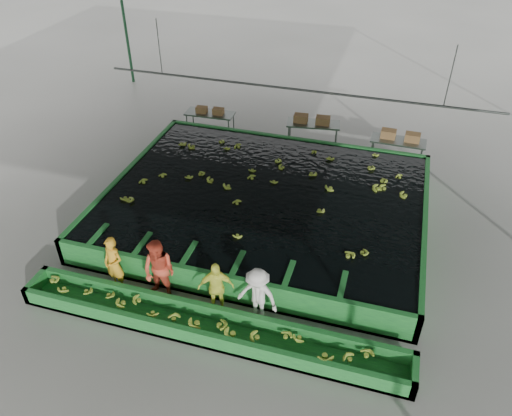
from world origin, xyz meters
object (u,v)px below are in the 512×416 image
(box_stack_mid, at_px, (312,123))
(packing_table_left, at_px, (210,123))
(worker_b, at_px, (159,271))
(box_stack_right, at_px, (400,139))
(worker_a, at_px, (114,264))
(packing_table_mid, at_px, (313,134))
(flotation_tank, at_px, (265,204))
(packing_table_right, at_px, (397,151))
(worker_d, at_px, (258,296))
(worker_c, at_px, (216,288))
(box_stack_left, at_px, (210,113))
(sorting_trough, at_px, (208,326))

(box_stack_mid, bearing_deg, packing_table_left, -176.77)
(worker_b, distance_m, box_stack_right, 10.71)
(worker_a, xyz_separation_m, packing_table_mid, (3.45, 9.54, -0.35))
(packing_table_mid, bearing_deg, flotation_tank, -95.44)
(packing_table_right, relative_size, box_stack_mid, 1.42)
(flotation_tank, distance_m, worker_a, 5.23)
(packing_table_right, distance_m, box_stack_mid, 3.47)
(box_stack_right, bearing_deg, worker_a, -126.57)
(worker_d, xyz_separation_m, box_stack_mid, (-0.61, 9.54, 0.13))
(flotation_tank, distance_m, box_stack_right, 6.26)
(worker_b, height_order, worker_c, worker_b)
(worker_b, xyz_separation_m, box_stack_mid, (2.04, 9.54, 0.02))
(worker_c, xyz_separation_m, box_stack_left, (-3.71, 9.26, 0.13))
(worker_c, xyz_separation_m, worker_d, (1.10, 0.00, 0.04))
(packing_table_mid, distance_m, box_stack_right, 3.42)
(worker_b, bearing_deg, box_stack_mid, 85.39)
(flotation_tank, distance_m, box_stack_mid, 5.28)
(worker_b, xyz_separation_m, box_stack_right, (5.49, 9.20, -0.02))
(packing_table_right, distance_m, box_stack_right, 0.47)
(flotation_tank, bearing_deg, worker_d, -76.47)
(box_stack_mid, relative_size, box_stack_right, 0.99)
(worker_a, distance_m, worker_d, 3.99)
(packing_table_left, bearing_deg, packing_table_right, -1.39)
(box_stack_left, xyz_separation_m, box_stack_right, (7.65, -0.06, 0.00))
(flotation_tank, distance_m, worker_c, 4.31)
(worker_d, bearing_deg, box_stack_mid, 101.74)
(sorting_trough, xyz_separation_m, packing_table_mid, (0.50, 10.34, 0.22))
(worker_b, relative_size, box_stack_left, 1.61)
(worker_b, height_order, packing_table_mid, worker_b)
(packing_table_left, relative_size, packing_table_mid, 0.97)
(worker_c, xyz_separation_m, packing_table_left, (-3.74, 9.30, -0.33))
(worker_d, relative_size, box_stack_mid, 1.15)
(sorting_trough, height_order, worker_d, worker_d)
(packing_table_mid, distance_m, box_stack_left, 4.31)
(sorting_trough, bearing_deg, flotation_tank, 90.00)
(flotation_tank, height_order, worker_d, worker_d)
(worker_b, height_order, packing_table_left, worker_b)
(flotation_tank, relative_size, packing_table_mid, 4.79)
(packing_table_left, xyz_separation_m, box_stack_left, (0.03, -0.04, 0.46))
(sorting_trough, relative_size, box_stack_mid, 7.02)
(worker_a, relative_size, worker_d, 1.01)
(worker_d, relative_size, packing_table_mid, 0.79)
(box_stack_left, bearing_deg, packing_table_right, -1.09)
(sorting_trough, distance_m, packing_table_mid, 10.36)
(worker_b, bearing_deg, worker_a, -172.52)
(worker_d, bearing_deg, packing_table_right, 81.00)
(flotation_tank, bearing_deg, worker_a, -124.50)
(sorting_trough, bearing_deg, worker_c, 94.69)
(flotation_tank, height_order, worker_b, worker_b)
(flotation_tank, height_order, packing_table_left, packing_table_left)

